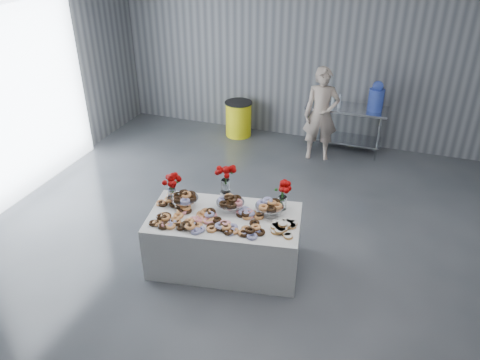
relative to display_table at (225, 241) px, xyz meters
The scene contains 16 objects.
ground 0.44m from the display_table, 33.70° to the right, with size 9.00×9.00×0.00m, color #383B3F.
room_walls 2.27m from the display_table, 143.73° to the right, with size 8.04×9.04×4.02m.
display_table is the anchor object (origin of this frame).
prep_table 4.09m from the display_table, 76.84° to the left, with size 1.50×0.60×0.90m.
donut_mounds 0.42m from the display_table, 90.00° to the right, with size 1.80×0.80×0.09m, color #E9A155, non-canonical shape.
cake_stand_left 0.77m from the display_table, behind, with size 0.36×0.36×0.17m.
cake_stand_mid 0.54m from the display_table, 81.51° to the left, with size 0.36×0.36×0.17m.
cake_stand_right 0.77m from the display_table, 25.20° to the left, with size 0.36×0.36×0.17m.
danish_pile 0.88m from the display_table, ahead, with size 0.48×0.48×0.11m, color silver, non-canonical shape.
bouquet_left 1.04m from the display_table, behind, with size 0.26×0.26×0.42m.
bouquet_right 1.02m from the display_table, 33.15° to the left, with size 0.26×0.26×0.42m.
bouquet_center 0.83m from the display_table, 108.08° to the left, with size 0.26×0.26×0.57m.
water_jug 4.29m from the display_table, 70.21° to the left, with size 0.28×0.28×0.55m.
drink_bottles 3.97m from the display_table, 81.06° to the left, with size 0.54×0.08×0.27m, color #268C33, non-canonical shape.
person 3.59m from the display_table, 81.40° to the left, with size 0.63×0.42×1.73m, color #CC8C93.
trash_barrel 4.16m from the display_table, 107.32° to the left, with size 0.57×0.57×0.73m.
Camera 1 is at (1.63, -4.39, 4.06)m, focal length 35.00 mm.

